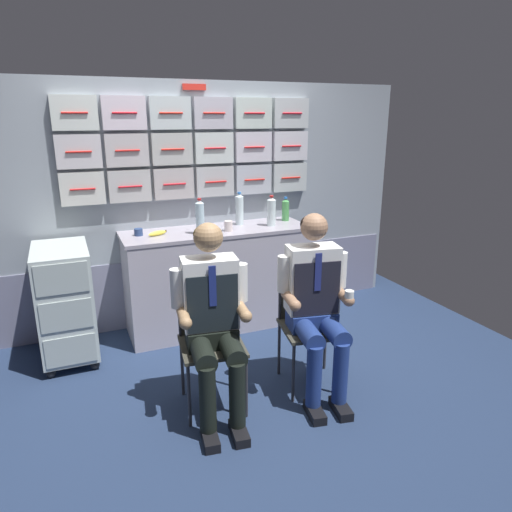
% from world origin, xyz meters
% --- Properties ---
extents(ground, '(4.80, 4.80, 0.04)m').
position_xyz_m(ground, '(0.00, 0.00, -0.02)').
color(ground, '#202F4C').
extents(galley_bulkhead, '(4.20, 0.14, 2.15)m').
position_xyz_m(galley_bulkhead, '(0.01, 1.37, 1.12)').
color(galley_bulkhead, '#9099A4').
rests_on(galley_bulkhead, ground).
extents(galley_counter, '(1.64, 0.53, 0.91)m').
position_xyz_m(galley_counter, '(0.16, 1.09, 0.45)').
color(galley_counter, '#ACA6B3').
rests_on(galley_counter, ground).
extents(service_trolley, '(0.40, 0.65, 0.91)m').
position_xyz_m(service_trolley, '(-1.12, 0.98, 0.49)').
color(service_trolley, black).
rests_on(service_trolley, ground).
extents(folding_chair_left, '(0.45, 0.45, 0.85)m').
position_xyz_m(folding_chair_left, '(-0.26, 0.01, 0.52)').
color(folding_chair_left, '#2D2D33').
rests_on(folding_chair_left, ground).
extents(crew_member_left, '(0.48, 0.62, 1.24)m').
position_xyz_m(crew_member_left, '(-0.28, -0.15, 0.68)').
color(crew_member_left, black).
rests_on(crew_member_left, ground).
extents(folding_chair_right, '(0.46, 0.47, 0.85)m').
position_xyz_m(folding_chair_right, '(0.46, -0.01, 0.52)').
color(folding_chair_right, '#2D2D33').
rests_on(folding_chair_right, ground).
extents(crew_member_right, '(0.49, 0.64, 1.25)m').
position_xyz_m(crew_member_right, '(0.44, -0.17, 0.69)').
color(crew_member_right, black).
rests_on(crew_member_right, ground).
extents(water_bottle_tall, '(0.07, 0.07, 0.30)m').
position_xyz_m(water_bottle_tall, '(0.41, 1.19, 1.05)').
color(water_bottle_tall, silver).
rests_on(water_bottle_tall, galley_counter).
extents(water_bottle_clear, '(0.07, 0.07, 0.22)m').
position_xyz_m(water_bottle_clear, '(0.87, 1.18, 1.01)').
color(water_bottle_clear, '#4C9E52').
rests_on(water_bottle_clear, galley_counter).
extents(water_bottle_blue_cap, '(0.07, 0.07, 0.30)m').
position_xyz_m(water_bottle_blue_cap, '(-0.02, 0.98, 1.05)').
color(water_bottle_blue_cap, silver).
rests_on(water_bottle_blue_cap, galley_counter).
extents(sparkling_bottle_green, '(0.08, 0.08, 0.27)m').
position_xyz_m(sparkling_bottle_green, '(0.66, 1.04, 1.04)').
color(sparkling_bottle_green, silver).
rests_on(sparkling_bottle_green, galley_counter).
extents(paper_cup_blue, '(0.07, 0.07, 0.06)m').
position_xyz_m(paper_cup_blue, '(-0.50, 1.13, 0.94)').
color(paper_cup_blue, navy).
rests_on(paper_cup_blue, galley_counter).
extents(espresso_cup_small, '(0.07, 0.07, 0.09)m').
position_xyz_m(espresso_cup_small, '(0.23, 0.99, 0.95)').
color(espresso_cup_small, silver).
rests_on(espresso_cup_small, galley_counter).
extents(snack_banana, '(0.17, 0.10, 0.04)m').
position_xyz_m(snack_banana, '(-0.36, 1.07, 0.93)').
color(snack_banana, yellow).
rests_on(snack_banana, galley_counter).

